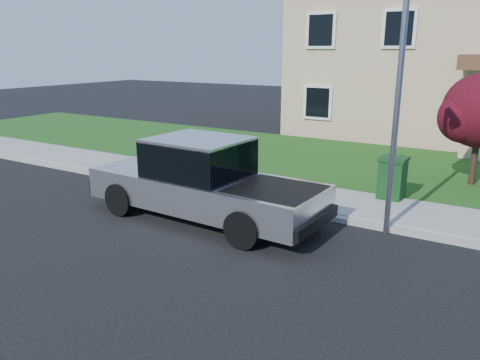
{
  "coord_description": "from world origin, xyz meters",
  "views": [
    {
      "loc": [
        5.51,
        -6.89,
        3.79
      ],
      "look_at": [
        0.7,
        1.08,
        1.2
      ],
      "focal_mm": 35.0,
      "sensor_mm": 36.0,
      "label": 1
    }
  ],
  "objects_px": {
    "pickup_truck": "(203,182)",
    "street_lamp": "(399,95)",
    "trash_bin": "(392,177)",
    "woman": "(248,176)"
  },
  "relations": [
    {
      "from": "pickup_truck",
      "to": "woman",
      "type": "xyz_separation_m",
      "value": [
        0.44,
        1.28,
        -0.09
      ]
    },
    {
      "from": "woman",
      "to": "street_lamp",
      "type": "relative_size",
      "value": 0.32
    },
    {
      "from": "trash_bin",
      "to": "street_lamp",
      "type": "height_order",
      "value": "street_lamp"
    },
    {
      "from": "trash_bin",
      "to": "pickup_truck",
      "type": "bearing_deg",
      "value": -134.32
    },
    {
      "from": "pickup_truck",
      "to": "trash_bin",
      "type": "height_order",
      "value": "pickup_truck"
    },
    {
      "from": "pickup_truck",
      "to": "trash_bin",
      "type": "distance_m",
      "value": 4.84
    },
    {
      "from": "pickup_truck",
      "to": "street_lamp",
      "type": "distance_m",
      "value": 4.58
    },
    {
      "from": "woman",
      "to": "street_lamp",
      "type": "distance_m",
      "value": 4.07
    },
    {
      "from": "pickup_truck",
      "to": "trash_bin",
      "type": "xyz_separation_m",
      "value": [
        3.44,
        3.41,
        -0.2
      ]
    },
    {
      "from": "woman",
      "to": "pickup_truck",
      "type": "bearing_deg",
      "value": 76.3
    }
  ]
}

